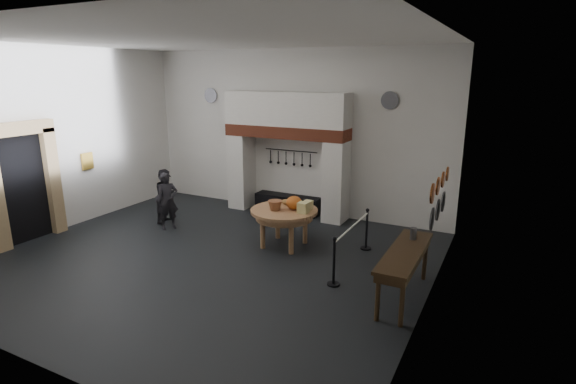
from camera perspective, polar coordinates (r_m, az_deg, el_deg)
The scene contains 38 objects.
floor at distance 9.87m, azimuth -10.05°, elevation -8.35°, with size 9.00×8.00×0.02m, color black.
ceiling at distance 9.10m, azimuth -11.39°, elevation 18.68°, with size 9.00×8.00×0.02m, color silver.
wall_back at distance 12.59m, azimuth 0.52°, elevation 7.58°, with size 9.00×0.02×4.50m, color silver.
wall_front at distance 6.61m, azimuth -32.20°, elevation -1.53°, with size 9.00×0.02×4.50m, color silver.
wall_left at distance 12.47m, azimuth -27.43°, elevation 5.84°, with size 0.02×8.00×4.50m, color silver.
wall_right at distance 7.43m, azimuth 18.10°, elevation 1.66°, with size 0.02×8.00×4.50m, color silver.
chimney_pier_left at distance 13.21m, azimuth -5.91°, elevation 2.67°, with size 0.55×0.70×2.15m, color silver.
chimney_pier_right at distance 11.90m, azimuth 6.12°, elevation 1.31°, with size 0.55×0.70×2.15m, color silver.
hearth_brick_band at distance 12.27m, azimuth -0.21°, elevation 7.67°, with size 3.50×0.72×0.32m, color #9E442B.
chimney_hood at distance 12.21m, azimuth -0.21°, elevation 10.51°, with size 3.50×0.70×0.90m, color silver.
iron_range at distance 12.75m, azimuth -0.06°, elevation -1.52°, with size 1.90×0.45×0.50m, color black.
utensil_rail at distance 12.59m, azimuth 0.35°, elevation 5.28°, with size 0.02×0.02×1.60m, color black.
door_recess at distance 12.07m, azimuth -30.58°, elevation 0.33°, with size 0.04×1.10×2.50m, color black.
door_jamb_far at distance 12.36m, azimuth -27.69°, elevation 1.24°, with size 0.22×0.30×2.60m, color tan.
door_lintel at distance 11.77m, azimuth -31.24°, elevation 6.89°, with size 0.22×1.70×0.30m, color tan.
wall_plaque at distance 13.00m, azimuth -24.13°, elevation 3.61°, with size 0.05×0.34×0.44m, color gold.
work_table at distance 10.14m, azimuth -0.49°, elevation -2.39°, with size 1.52×1.52×0.07m, color tan.
pumpkin at distance 10.09m, azimuth 0.77°, elevation -1.37°, with size 0.36×0.36×0.31m, color #CA4A1C.
cheese_block_big at distance 9.84m, azimuth 1.95°, elevation -2.00°, with size 0.22×0.22×0.24m, color #D2C87D.
cheese_block_small at distance 10.12m, azimuth 2.57°, elevation -1.65°, with size 0.18×0.18×0.20m, color #F0DF8F.
wicker_basket at distance 10.04m, azimuth -1.65°, elevation -1.71°, with size 0.32×0.32×0.22m, color brown.
bread_loaf at distance 10.46m, azimuth -0.10°, elevation -1.29°, with size 0.31×0.18×0.13m, color olive.
visitor_near at distance 11.70m, azimuth -15.04°, elevation -1.11°, with size 0.53×0.35×1.46m, color black.
visitor_far at distance 12.25m, azimuth -15.19°, elevation -0.47°, with size 0.70×0.54×1.43m, color black.
side_table at distance 8.05m, azimuth 14.67°, elevation -7.39°, with size 0.55×2.20×0.06m, color #392B14.
pewter_jug at distance 8.55m, azimuth 15.62°, elevation -5.11°, with size 0.12×0.12×0.22m, color #4A4B4F.
copper_pan_a at distance 7.70m, azimuth 17.87°, elevation -0.18°, with size 0.34×0.34×0.03m, color #C6662D.
copper_pan_b at distance 8.22m, azimuth 18.52°, elevation 0.71°, with size 0.32×0.32×0.03m, color #C6662D.
copper_pan_c at distance 8.75m, azimuth 19.08°, elevation 1.50°, with size 0.30×0.30×0.03m, color #C6662D.
copper_pan_d at distance 9.29m, azimuth 19.58°, elevation 2.19°, with size 0.28×0.28×0.03m, color #C6662D.
pewter_plate_left at distance 8.02m, azimuth 17.83°, elevation -3.29°, with size 0.40×0.40×0.03m, color #4C4C51.
pewter_plate_mid at distance 8.59m, azimuth 18.51°, elevation -2.16°, with size 0.40×0.40×0.03m, color #4C4C51.
pewter_plate_right at distance 9.16m, azimuth 19.10°, elevation -1.16°, with size 0.40×0.40×0.03m, color #4C4C51.
pewter_plate_back_left at distance 13.88m, azimuth -9.79°, elevation 11.99°, with size 0.44×0.44×0.03m, color #4C4C51.
pewter_plate_back_right at distance 11.51m, azimuth 12.80°, elevation 11.28°, with size 0.44×0.44×0.03m, color #4C4C51.
barrier_post_near at distance 8.46m, azimuth 5.86°, elevation -8.92°, with size 0.05×0.05×0.90m, color black.
barrier_post_far at distance 10.23m, azimuth 9.95°, elevation -4.79°, with size 0.05×0.05×0.90m, color black.
barrier_rope at distance 9.19m, azimuth 8.20°, elevation -4.34°, with size 0.04×0.04×2.00m, color white.
Camera 1 is at (5.57, -7.17, 3.86)m, focal length 28.00 mm.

